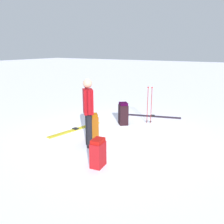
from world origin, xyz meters
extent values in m
plane|color=white|center=(0.00, 0.00, 0.00)|extent=(80.00, 80.00, 0.00)
cylinder|color=black|center=(0.20, 0.83, 0.42)|extent=(0.14, 0.14, 0.85)
cylinder|color=black|center=(0.07, 0.97, 0.42)|extent=(0.14, 0.14, 0.85)
cube|color=maroon|center=(0.13, 0.90, 1.15)|extent=(0.39, 0.40, 0.60)
cylinder|color=maroon|center=(0.30, 0.73, 1.18)|extent=(0.09, 0.09, 0.58)
cylinder|color=maroon|center=(-0.03, 1.08, 1.18)|extent=(0.09, 0.09, 0.58)
sphere|color=tan|center=(0.13, 0.90, 1.59)|extent=(0.22, 0.22, 0.22)
cube|color=gold|center=(1.17, 0.12, 0.01)|extent=(0.47, 1.90, 0.02)
cube|color=black|center=(1.17, 0.12, 0.04)|extent=(0.09, 0.15, 0.03)
cube|color=gold|center=(1.27, 0.10, 0.01)|extent=(0.47, 1.90, 0.02)
cube|color=black|center=(1.27, 0.10, 0.04)|extent=(0.09, 0.15, 0.03)
cube|color=black|center=(-0.26, -2.41, 0.01)|extent=(1.92, 0.62, 0.02)
cube|color=black|center=(-0.26, -2.41, 0.04)|extent=(0.15, 0.10, 0.03)
cube|color=black|center=(-0.23, -2.50, 0.01)|extent=(1.92, 0.62, 0.02)
cube|color=black|center=(-0.23, -2.50, 0.04)|extent=(0.15, 0.10, 0.03)
cube|color=maroon|center=(-0.67, 1.68, 0.26)|extent=(0.27, 0.36, 0.53)
cube|color=#A30F0A|center=(-0.67, 1.68, 0.57)|extent=(0.24, 0.32, 0.08)
cube|color=black|center=(0.24, -1.11, 0.32)|extent=(0.42, 0.43, 0.64)
cube|color=black|center=(0.24, -1.11, 0.68)|extent=(0.38, 0.38, 0.08)
cube|color=#8D450D|center=(0.30, 0.53, 0.32)|extent=(0.41, 0.40, 0.65)
cube|color=#8D4907|center=(0.30, 0.53, 0.69)|extent=(0.37, 0.36, 0.08)
cylinder|color=maroon|center=(-0.48, -1.68, 0.58)|extent=(0.02, 0.02, 1.15)
sphere|color=#A51919|center=(-0.48, -1.68, 1.18)|extent=(0.05, 0.05, 0.05)
cylinder|color=black|center=(-0.48, -1.68, 0.06)|extent=(0.07, 0.07, 0.01)
cylinder|color=maroon|center=(-0.36, -1.65, 0.58)|extent=(0.02, 0.02, 1.15)
sphere|color=#A51919|center=(-0.36, -1.65, 1.18)|extent=(0.05, 0.05, 0.05)
cylinder|color=black|center=(-0.36, -1.65, 0.06)|extent=(0.07, 0.07, 0.01)
camera|label=1|loc=(-3.26, 5.44, 2.40)|focal=38.44mm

